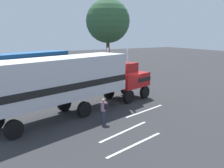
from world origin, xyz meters
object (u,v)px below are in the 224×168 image
object	(u,v)px
person_bystander	(104,110)
parked_bus	(26,64)
semi_truck	(74,79)
tree_left	(108,21)

from	to	relation	value
person_bystander	parked_bus	distance (m)	17.84
person_bystander	parked_bus	size ratio (longest dim) A/B	0.15
semi_truck	parked_bus	size ratio (longest dim) A/B	1.27
person_bystander	tree_left	distance (m)	20.90
semi_truck	person_bystander	world-z (taller)	semi_truck
parked_bus	tree_left	size ratio (longest dim) A/B	1.10
parked_bus	tree_left	distance (m)	11.93
tree_left	semi_truck	bearing A→B (deg)	-127.71
person_bystander	tree_left	size ratio (longest dim) A/B	0.16
semi_truck	person_bystander	distance (m)	3.40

